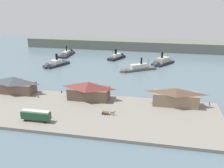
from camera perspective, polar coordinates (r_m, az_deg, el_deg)
The scene contains 17 objects.
ground_plane at distance 119.82m, azimuth -3.85°, elevation -2.15°, with size 320.00×320.00×0.00m, color slate.
quay_promenade at distance 100.36m, azimuth -7.09°, elevation -6.44°, with size 110.00×36.00×1.20m, color gray.
seawall_edge at distance 116.42m, azimuth -4.31°, elevation -2.57°, with size 110.00×0.80×1.00m, color #666159.
ferry_shed_central_terminal at distance 124.67m, azimuth -21.63°, elevation -0.11°, with size 18.84×7.85×7.91m.
ferry_shed_west_terminal at distance 109.43m, azimuth -5.41°, elevation -1.43°, with size 18.15×8.86×7.94m.
ferry_shed_customs_shed at distance 106.13m, azimuth 14.55°, elevation -2.84°, with size 18.95×7.47×7.52m.
street_tram at distance 94.68m, azimuth -17.28°, elevation -6.87°, with size 10.98×2.78×4.18m.
horse_cart at distance 95.72m, azimuth -0.89°, elevation -6.62°, with size 5.58×1.34×1.87m.
pedestrian_near_cart at distance 116.21m, azimuth -16.81°, elevation -2.69°, with size 0.39×0.39×1.59m.
pedestrian_standing_center at distance 111.41m, azimuth 21.71°, elevation -4.24°, with size 0.43×0.43×1.72m.
mooring_post_east at distance 119.25m, azimuth -11.67°, elevation -1.79°, with size 0.44×0.44×0.90m, color black.
ferry_mid_harbor at distance 172.04m, azimuth 11.29°, elevation 4.92°, with size 16.68×20.27×11.10m.
ferry_approaching_east at distance 169.17m, azimuth -13.40°, elevation 4.43°, with size 14.25×20.78×10.26m.
ferry_moored_east at distance 186.31m, azimuth 1.42°, elevation 6.39°, with size 12.31×18.05×9.31m.
ferry_near_quay at distance 155.59m, azimuth 5.29°, elevation 3.55°, with size 23.52×17.53×9.68m.
ferry_departing_north at distance 201.26m, azimuth -10.23°, elevation 7.03°, with size 6.72×22.77×9.81m.
far_headland at distance 222.92m, azimuth 3.46°, elevation 9.28°, with size 180.00×24.00×8.00m, color #60665B.
Camera 1 is at (29.37, -107.18, 44.80)m, focal length 39.34 mm.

